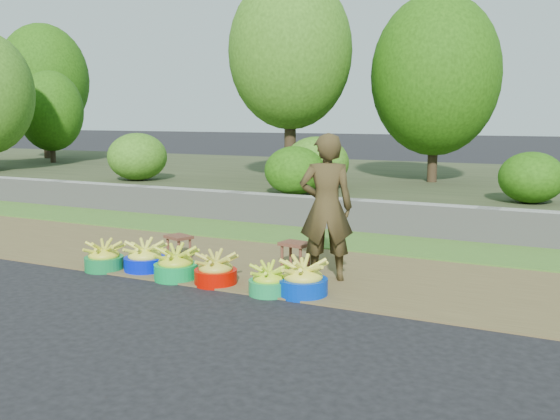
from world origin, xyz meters
The scene contains 15 objects.
ground_plane centered at (0.00, 0.00, 0.00)m, with size 120.00×120.00×0.00m, color black.
dirt_shoulder centered at (0.00, 1.25, 0.01)m, with size 80.00×2.50×0.02m, color brown.
grass_verge centered at (0.00, 3.25, 0.02)m, with size 80.00×1.50×0.04m, color #447226.
retaining_wall centered at (0.00, 4.10, 0.28)m, with size 80.00×0.35×0.55m, color gray.
earth_bank centered at (0.00, 9.00, 0.25)m, with size 80.00×10.00×0.50m, color #353D22.
vegetation centered at (-0.01, 6.92, 2.72)m, with size 36.07×8.08×4.56m.
basin_a centered at (-1.86, 0.16, 0.16)m, with size 0.49×0.49×0.36m.
basin_b centered at (-1.35, 0.33, 0.17)m, with size 0.52×0.52×0.39m.
basin_c centered at (-0.78, 0.20, 0.18)m, with size 0.53×0.53×0.39m.
basin_d centered at (-0.23, 0.22, 0.17)m, with size 0.50×0.50×0.37m.
basin_e centered at (0.51, 0.14, 0.15)m, with size 0.45×0.45×0.33m.
basin_f centered at (0.87, 0.26, 0.18)m, with size 0.54×0.54×0.40m.
stool_left centered at (-1.39, 1.10, 0.26)m, with size 0.42×0.37×0.31m.
stool_right centered at (0.27, 1.33, 0.28)m, with size 0.41×0.33×0.33m.
vendor_woman centered at (0.85, 0.94, 0.88)m, with size 0.63×0.41×1.73m, color black.
Camera 1 is at (3.60, -5.73, 1.94)m, focal length 40.00 mm.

